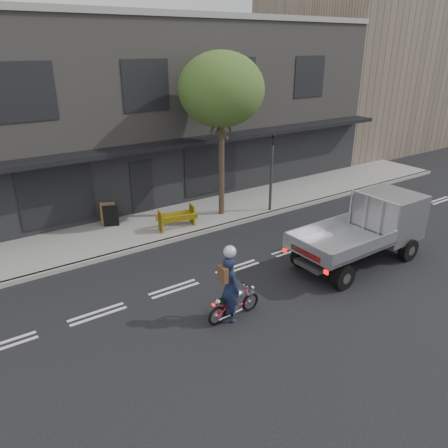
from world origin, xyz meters
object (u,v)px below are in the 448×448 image
at_px(construction_barrier, 179,219).
at_px(rider, 230,289).
at_px(motorcycle, 234,303).
at_px(street_tree, 221,90).
at_px(flatbed_ute, 381,220).
at_px(traffic_light_pole, 271,177).
at_px(sandwich_board, 111,216).

bearing_deg(construction_barrier, rider, -106.56).
bearing_deg(motorcycle, street_tree, 55.97).
relative_size(rider, flatbed_ute, 0.38).
distance_m(traffic_light_pole, construction_barrier, 4.49).
height_order(flatbed_ute, construction_barrier, flatbed_ute).
bearing_deg(traffic_light_pole, sandwich_board, 162.29).
distance_m(traffic_light_pole, rider, 8.31).
distance_m(flatbed_ute, sandwich_board, 10.15).
bearing_deg(traffic_light_pole, street_tree, 156.97).
height_order(street_tree, sandwich_board, street_tree).
relative_size(construction_barrier, sandwich_board, 1.62).
relative_size(traffic_light_pole, construction_barrier, 2.31).
relative_size(street_tree, traffic_light_pole, 1.93).
distance_m(traffic_light_pole, flatbed_ute, 5.34).
height_order(construction_barrier, sandwich_board, sandwich_board).
bearing_deg(rider, traffic_light_pole, -49.99).
xyz_separation_m(motorcycle, construction_barrier, (1.61, 5.92, 0.13)).
xyz_separation_m(rider, construction_barrier, (1.76, 5.92, -0.36)).
relative_size(rider, construction_barrier, 1.24).
bearing_deg(rider, sandwich_board, 0.33).
bearing_deg(sandwich_board, construction_barrier, -14.81).
xyz_separation_m(rider, sandwich_board, (-0.37, 7.66, -0.32)).
relative_size(motorcycle, rider, 0.91).
height_order(motorcycle, construction_barrier, construction_barrier).
bearing_deg(construction_barrier, traffic_light_pole, -4.35).
relative_size(street_tree, rider, 3.60).
bearing_deg(motorcycle, flatbed_ute, 0.00).
distance_m(motorcycle, construction_barrier, 6.14).
distance_m(street_tree, traffic_light_pole, 4.23).
bearing_deg(street_tree, flatbed_ute, -68.34).
height_order(rider, construction_barrier, rider).
height_order(street_tree, construction_barrier, street_tree).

